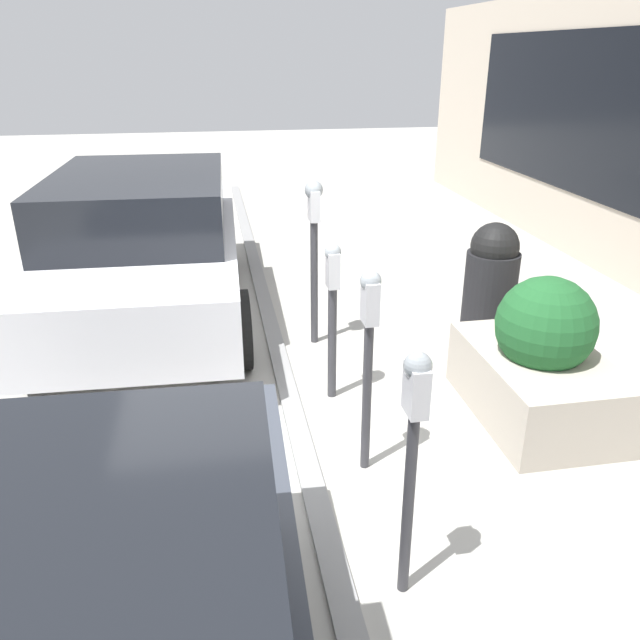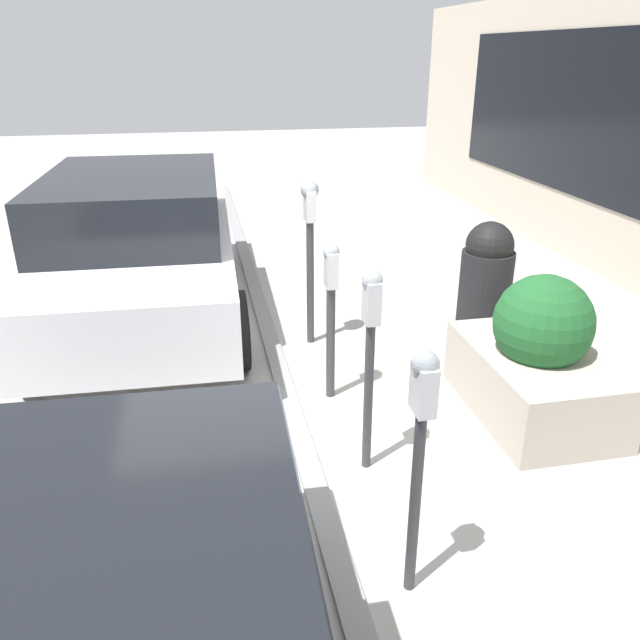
{
  "view_description": "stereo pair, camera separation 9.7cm",
  "coord_description": "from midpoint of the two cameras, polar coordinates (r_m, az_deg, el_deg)",
  "views": [
    {
      "loc": [
        -4.03,
        0.63,
        2.7
      ],
      "look_at": [
        0.0,
        -0.09,
        0.93
      ],
      "focal_mm": 35.0,
      "sensor_mm": 36.0,
      "label": 1
    },
    {
      "loc": [
        -4.01,
        0.72,
        2.7
      ],
      "look_at": [
        0.0,
        -0.09,
        0.93
      ],
      "focal_mm": 35.0,
      "sensor_mm": 36.0,
      "label": 2
    }
  ],
  "objects": [
    {
      "name": "curb_strip",
      "position": [
        4.86,
        -1.44,
        -10.04
      ],
      "size": [
        19.0,
        0.16,
        0.04
      ],
      "color": "gray",
      "rests_on": "ground_plane"
    },
    {
      "name": "ground_plane",
      "position": [
        4.89,
        -0.5,
        -10.15
      ],
      "size": [
        40.0,
        40.0,
        0.0
      ],
      "primitive_type": "plane",
      "color": "#ADAAA3"
    },
    {
      "name": "parking_meter_nearest",
      "position": [
        3.1,
        9.42,
        -10.16
      ],
      "size": [
        0.16,
        0.14,
        1.43
      ],
      "color": "#38383D",
      "rests_on": "ground_plane"
    },
    {
      "name": "trash_bin",
      "position": [
        6.32,
        15.75,
        3.22
      ],
      "size": [
        0.51,
        0.51,
        1.22
      ],
      "color": "black",
      "rests_on": "ground_plane"
    },
    {
      "name": "parking_meter_fourth",
      "position": [
        5.91,
        -0.08,
        8.01
      ],
      "size": [
        0.2,
        0.17,
        1.62
      ],
      "color": "#38383D",
      "rests_on": "ground_plane"
    },
    {
      "name": "planter_box",
      "position": [
        5.17,
        19.96,
        -3.72
      ],
      "size": [
        1.42,
        0.93,
        1.17
      ],
      "color": "#B2A899",
      "rests_on": "ground_plane"
    },
    {
      "name": "parking_meter_second",
      "position": [
        4.03,
        5.17,
        -1.68
      ],
      "size": [
        0.16,
        0.13,
        1.46
      ],
      "color": "#38383D",
      "rests_on": "ground_plane"
    },
    {
      "name": "parking_meter_middle",
      "position": [
        4.98,
        1.71,
        1.73
      ],
      "size": [
        0.15,
        0.13,
        1.34
      ],
      "color": "#38383D",
      "rests_on": "ground_plane"
    },
    {
      "name": "parked_car_middle",
      "position": [
        6.91,
        -15.26,
        6.92
      ],
      "size": [
        4.81,
        2.03,
        1.59
      ],
      "rotation": [
        0.0,
        0.0,
        -0.03
      ],
      "color": "silver",
      "rests_on": "ground_plane"
    }
  ]
}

